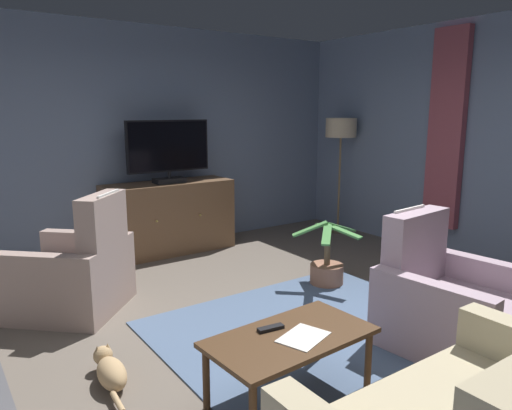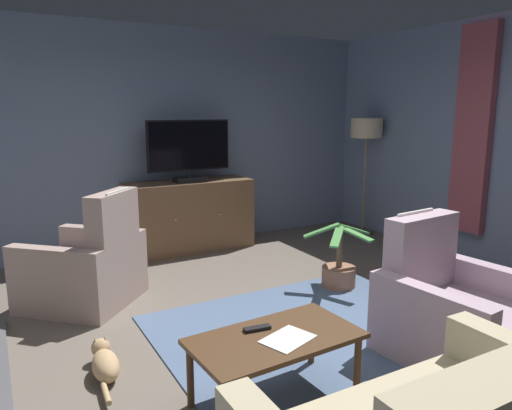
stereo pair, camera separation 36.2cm
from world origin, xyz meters
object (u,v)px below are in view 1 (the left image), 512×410
armchair_by_fireplace (74,274)px  folded_newspaper (303,337)px  floor_lamp (341,136)px  tv_cabinet (169,219)px  coffee_table (290,342)px  cat (110,371)px  potted_plant_on_hearth_side (327,269)px  armchair_in_far_corner (449,305)px  tv_remote (271,328)px  television (169,150)px

armchair_by_fireplace → folded_newspaper: bearing=-71.3°
armchair_by_fireplace → floor_lamp: (3.92, 0.70, 1.06)m
tv_cabinet → coffee_table: bearing=-102.7°
cat → potted_plant_on_hearth_side: bearing=12.5°
tv_cabinet → armchair_in_far_corner: bearing=-78.8°
tv_cabinet → folded_newspaper: size_ratio=5.30×
coffee_table → tv_remote: tv_remote is taller
tv_cabinet → television: (0.00, -0.05, 0.86)m
tv_cabinet → floor_lamp: size_ratio=0.97×
armchair_by_fireplace → tv_remote: bearing=-72.2°
cat → floor_lamp: bearing=26.8°
armchair_by_fireplace → armchair_in_far_corner: bearing=-46.7°
tv_cabinet → television: 0.87m
cat → armchair_in_far_corner: bearing=-22.1°
television → cat: (-1.60, -2.47, -1.19)m
potted_plant_on_hearth_side → folded_newspaper: bearing=-137.3°
armchair_in_far_corner → tv_remote: bearing=170.5°
potted_plant_on_hearth_side → tv_cabinet: bearing=112.2°
television → armchair_in_far_corner: size_ratio=1.04×
armchair_by_fireplace → potted_plant_on_hearth_side: armchair_by_fireplace is taller
folded_newspaper → tv_remote: bearing=97.7°
coffee_table → potted_plant_on_hearth_side: size_ratio=1.56×
folded_newspaper → armchair_by_fireplace: (-0.75, 2.22, -0.10)m
armchair_in_far_corner → armchair_by_fireplace: bearing=133.3°
armchair_by_fireplace → potted_plant_on_hearth_side: 2.42m
television → floor_lamp: (2.46, -0.42, 0.11)m
tv_cabinet → folded_newspaper: 3.47m
tv_cabinet → armchair_in_far_corner: size_ratio=1.58×
tv_remote → coffee_table: bearing=-57.8°
cat → tv_cabinet: bearing=57.6°
tv_remote → tv_cabinet: bearing=82.8°
tv_cabinet → folded_newspaper: tv_cabinet is taller
television → tv_cabinet: bearing=90.0°
armchair_by_fireplace → potted_plant_on_hearth_side: bearing=-19.7°
tv_cabinet → folded_newspaper: (-0.71, -3.40, 0.01)m
television → floor_lamp: bearing=-9.7°
potted_plant_on_hearth_side → television: bearing=112.8°
tv_cabinet → armchair_in_far_corner: 3.52m
tv_remote → cat: bearing=146.3°
coffee_table → armchair_in_far_corner: size_ratio=1.05×
coffee_table → potted_plant_on_hearth_side: potted_plant_on_hearth_side is taller
tv_remote → armchair_by_fireplace: (-0.65, 2.03, -0.11)m
armchair_in_far_corner → armchair_by_fireplace: size_ratio=0.81×
television → armchair_by_fireplace: size_ratio=0.84×
cat → tv_remote: bearing=-40.7°
coffee_table → cat: (-0.85, 0.80, -0.29)m
tv_remote → armchair_by_fireplace: 2.13m
tv_remote → folded_newspaper: size_ratio=0.57×
coffee_table → folded_newspaper: 0.10m
tv_cabinet → television: television is taller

